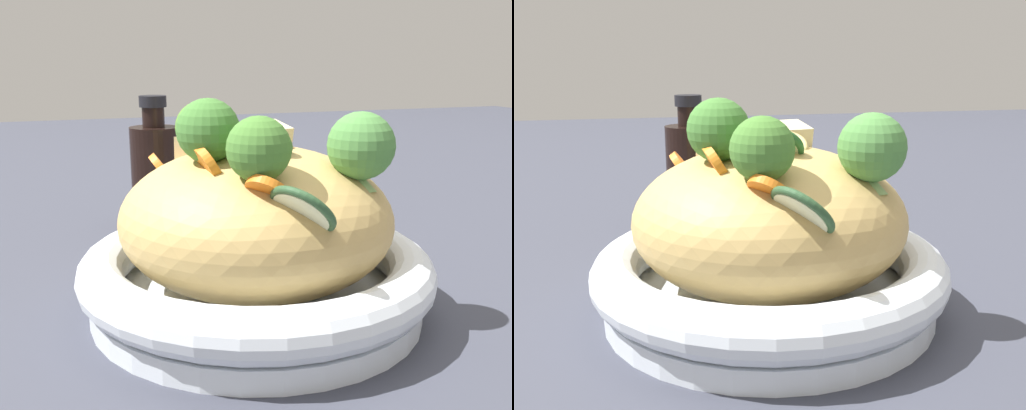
% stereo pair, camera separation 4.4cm
% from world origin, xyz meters
% --- Properties ---
extents(ground_plane, '(3.00, 3.00, 0.00)m').
position_xyz_m(ground_plane, '(0.00, 0.00, 0.00)').
color(ground_plane, '#383B47').
extents(serving_bowl, '(0.27, 0.27, 0.05)m').
position_xyz_m(serving_bowl, '(0.00, 0.00, 0.03)').
color(serving_bowl, white).
rests_on(serving_bowl, ground_plane).
extents(noodle_heap, '(0.21, 0.21, 0.12)m').
position_xyz_m(noodle_heap, '(0.00, 0.00, 0.07)').
color(noodle_heap, tan).
rests_on(noodle_heap, serving_bowl).
extents(broccoli_florets, '(0.11, 0.15, 0.07)m').
position_xyz_m(broccoli_florets, '(-0.03, 0.00, 0.14)').
color(broccoli_florets, '#9BC173').
rests_on(broccoli_florets, serving_bowl).
extents(carrot_coins, '(0.17, 0.11, 0.05)m').
position_xyz_m(carrot_coins, '(0.01, 0.02, 0.12)').
color(carrot_coins, orange).
rests_on(carrot_coins, serving_bowl).
extents(zucchini_slices, '(0.23, 0.09, 0.06)m').
position_xyz_m(zucchini_slices, '(0.01, 0.00, 0.11)').
color(zucchini_slices, beige).
rests_on(zucchini_slices, serving_bowl).
extents(chicken_chunks, '(0.07, 0.09, 0.05)m').
position_xyz_m(chicken_chunks, '(0.06, 0.00, 0.12)').
color(chicken_chunks, beige).
rests_on(chicken_chunks, serving_bowl).
extents(soy_sauce_bottle, '(0.05, 0.05, 0.15)m').
position_xyz_m(soy_sauce_bottle, '(0.23, 0.04, 0.06)').
color(soy_sauce_bottle, black).
rests_on(soy_sauce_bottle, ground_plane).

